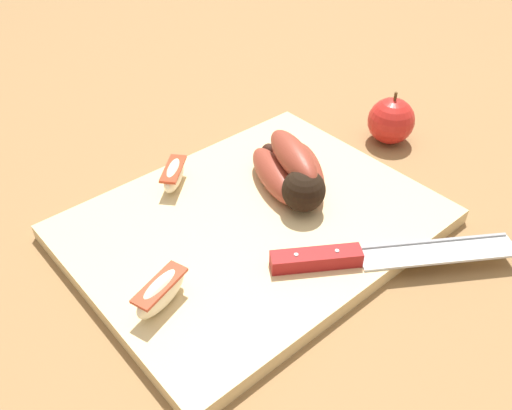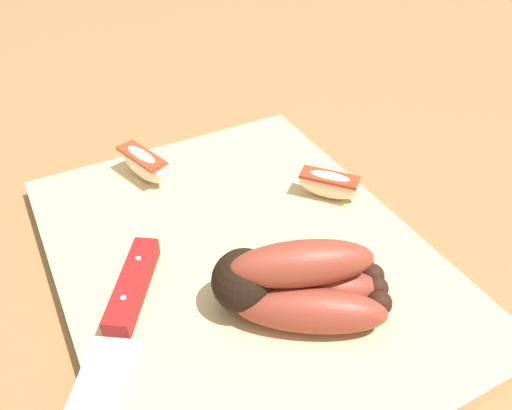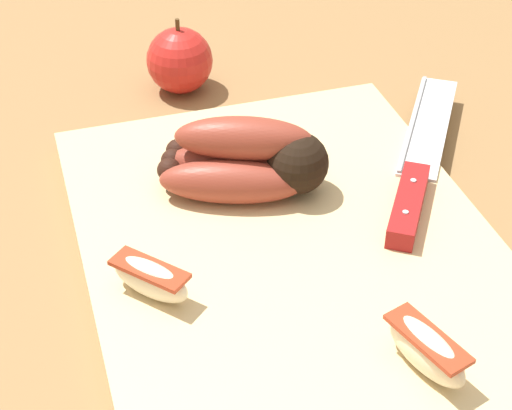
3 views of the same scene
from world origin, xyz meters
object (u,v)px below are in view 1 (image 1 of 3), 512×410
Objects in this scene: chefs_knife at (359,256)px; whole_apple at (391,121)px; apple_wedge_near at (161,292)px; banana_bunch at (293,172)px; apple_wedge_middle at (174,174)px.

whole_apple is at bearing 31.49° from chefs_knife.
whole_apple reaches higher than apple_wedge_near.
banana_bunch is at bearing -177.41° from whole_apple.
whole_apple is (0.32, -0.10, -0.00)m from apple_wedge_middle.
whole_apple is (0.25, 0.15, 0.01)m from chefs_knife.
whole_apple is at bearing 2.59° from banana_bunch.
banana_bunch reaches higher than chefs_knife.
banana_bunch is 0.24m from apple_wedge_near.
apple_wedge_near is (-0.23, -0.05, -0.01)m from banana_bunch.
apple_wedge_near is at bearing -127.68° from apple_wedge_middle.
whole_apple reaches higher than chefs_knife.
chefs_knife is 3.44× the size of apple_wedge_near.
banana_bunch is 2.34× the size of apple_wedge_middle.
whole_apple is at bearing 8.17° from apple_wedge_near.
apple_wedge_middle is 0.34m from whole_apple.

